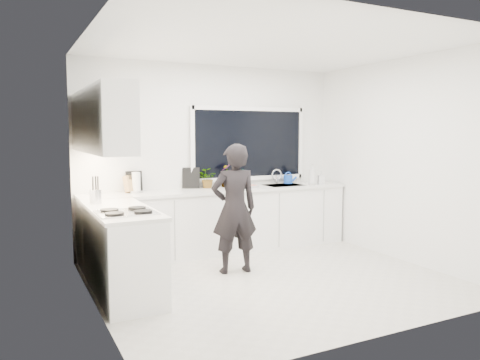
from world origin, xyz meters
TOP-DOWN VIEW (x-y plane):
  - floor at (0.00, 0.00)m, footprint 4.00×3.50m
  - wall_back at (0.00, 1.76)m, footprint 4.00×0.02m
  - wall_left at (-2.01, 0.00)m, footprint 0.02×3.50m
  - wall_right at (2.01, 0.00)m, footprint 0.02×3.50m
  - ceiling at (0.00, 0.00)m, footprint 4.00×3.50m
  - window at (0.60, 1.73)m, footprint 1.80×0.02m
  - base_cabinets_back at (0.00, 1.45)m, footprint 3.92×0.58m
  - base_cabinets_left at (-1.67, 0.35)m, footprint 0.58×1.60m
  - countertop_back at (0.00, 1.44)m, footprint 3.94×0.62m
  - countertop_left at (-1.67, 0.35)m, footprint 0.62×1.60m
  - upper_cabinets at (-1.79, 0.70)m, footprint 0.34×2.10m
  - sink at (1.05, 1.45)m, footprint 0.58×0.42m
  - faucet at (1.05, 1.65)m, footprint 0.03×0.03m
  - stovetop at (-1.69, -0.00)m, footprint 0.56×0.48m
  - person at (-0.27, 0.47)m, footprint 0.62×0.45m
  - pizza_tray at (0.32, 1.42)m, footprint 0.49×0.42m
  - pizza at (0.32, 1.42)m, footprint 0.44×0.38m
  - watering_can at (1.24, 1.61)m, footprint 0.18×0.18m
  - paper_towel_roll at (-1.20, 1.55)m, footprint 0.13×0.13m
  - knife_block at (-1.27, 1.59)m, footprint 0.16×0.14m
  - utensil_crock at (-1.85, 0.80)m, footprint 0.16×0.16m
  - picture_frame_large at (-1.19, 1.69)m, footprint 0.22×0.04m
  - picture_frame_small at (-0.37, 1.69)m, footprint 0.24×0.11m
  - herb_plants at (0.03, 1.61)m, footprint 0.84×0.33m
  - soap_bottles at (1.52, 1.30)m, footprint 0.31×0.17m

SIDE VIEW (x-z plane):
  - floor at x=0.00m, z-range -0.02..0.00m
  - base_cabinets_back at x=0.00m, z-range 0.00..0.88m
  - base_cabinets_left at x=-1.67m, z-range 0.00..0.88m
  - person at x=-0.27m, z-range 0.00..1.59m
  - sink at x=1.05m, z-range 0.80..0.94m
  - countertop_back at x=0.00m, z-range 0.88..0.92m
  - countertop_left at x=-1.67m, z-range 0.88..0.92m
  - stovetop at x=-1.69m, z-range 0.92..0.95m
  - pizza_tray at x=0.32m, z-range 0.92..0.95m
  - pizza at x=0.32m, z-range 0.95..0.96m
  - watering_can at x=1.24m, z-range 0.92..1.05m
  - utensil_crock at x=-1.85m, z-range 0.92..1.08m
  - faucet at x=1.05m, z-range 0.92..1.14m
  - knife_block at x=-1.27m, z-range 0.92..1.14m
  - paper_towel_roll at x=-1.20m, z-range 0.92..1.18m
  - picture_frame_large at x=-1.19m, z-range 0.92..1.20m
  - soap_bottles at x=1.52m, z-range 0.90..1.22m
  - picture_frame_small at x=-0.37m, z-range 0.92..1.22m
  - herb_plants at x=0.03m, z-range 0.90..1.24m
  - wall_back at x=0.00m, z-range 0.00..2.70m
  - wall_left at x=-2.01m, z-range 0.00..2.70m
  - wall_right at x=2.01m, z-range 0.00..2.70m
  - window at x=0.60m, z-range 1.05..2.05m
  - upper_cabinets at x=-1.79m, z-range 1.50..2.20m
  - ceiling at x=0.00m, z-range 2.70..2.72m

